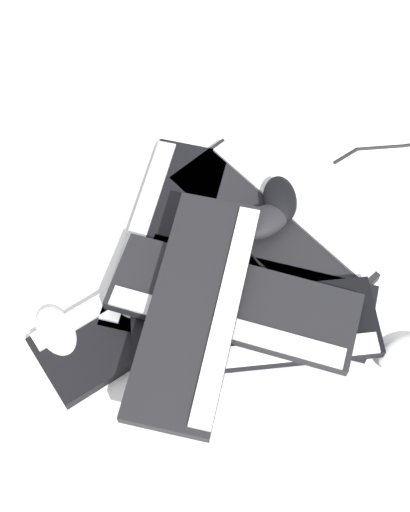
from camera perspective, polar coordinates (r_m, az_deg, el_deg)
The scene contains 13 objects.
ground_plane at distance 1.41m, azimuth -0.83°, elevation 0.90°, with size 3.20×3.20×0.00m, color white.
keyboard_0 at distance 1.42m, azimuth 5.34°, elevation 2.38°, with size 0.17×0.45×0.03m.
keyboard_1 at distance 1.41m, azimuth -3.11°, elevation 1.70°, with size 0.45×0.36×0.03m.
keyboard_2 at distance 1.33m, azimuth -4.46°, elevation -4.25°, with size 0.46×0.22×0.03m.
keyboard_3 at distance 1.34m, azimuth 3.91°, elevation -3.46°, with size 0.35×0.46×0.03m.
keyboard_4 at distance 1.28m, azimuth 4.03°, elevation -5.87°, with size 0.44×0.39×0.03m.
keyboard_5 at distance 1.27m, azimuth 2.29°, elevation -3.79°, with size 0.34×0.46×0.03m.
keyboard_6 at distance 1.23m, azimuth -0.70°, elevation -4.14°, with size 0.45×0.37×0.03m.
mouse_0 at distance 1.38m, azimuth 4.76°, elevation 2.74°, with size 0.11×0.07×0.04m, color black.
mouse_1 at distance 1.33m, azimuth -11.79°, elevation -5.96°, with size 0.11×0.07×0.04m, color silver.
mouse_2 at distance 1.30m, azimuth -4.61°, elevation -3.43°, with size 0.11×0.07×0.04m, color #4C4C51.
mouse_3 at distance 1.34m, azimuth 15.85°, elevation -7.51°, with size 0.11×0.07×0.04m, color silver.
mouse_4 at distance 1.41m, azimuth 6.02°, elevation 4.52°, with size 0.11×0.07×0.04m, color black.
Camera 1 is at (-0.48, -0.52, 1.22)m, focal length 50.00 mm.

